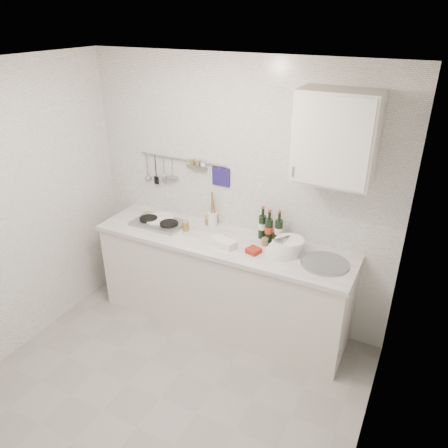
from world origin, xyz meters
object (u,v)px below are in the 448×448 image
Objects in this scene: wall_cabinet at (336,137)px; wine_bottles at (270,225)px; plate_stack_sink at (285,247)px; utensil_crock at (213,218)px; plate_stack_hob at (158,220)px.

wall_cabinet is 2.26× the size of wine_bottles.
plate_stack_sink is 0.27m from wine_bottles.
utensil_crock is (-1.12, 0.09, -0.95)m from wall_cabinet.
utensil_crock is (-0.61, 0.04, -0.07)m from wine_bottles.
plate_stack_hob is 1.33m from plate_stack_sink.
wall_cabinet reaches higher than wine_bottles.
wall_cabinet is at bearing -6.53° from wine_bottles.
wall_cabinet is at bearing 16.40° from plate_stack_sink.
wall_cabinet is 1.02m from plate_stack_sink.
plate_stack_sink is 1.05× the size of wine_bottles.
wine_bottles is (-0.21, 0.15, 0.09)m from plate_stack_sink.
plate_stack_hob is 1.14m from wine_bottles.
plate_stack_sink is 0.91× the size of utensil_crock.
plate_stack_hob is 0.99× the size of wine_bottles.
wall_cabinet is 1.92m from plate_stack_hob.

